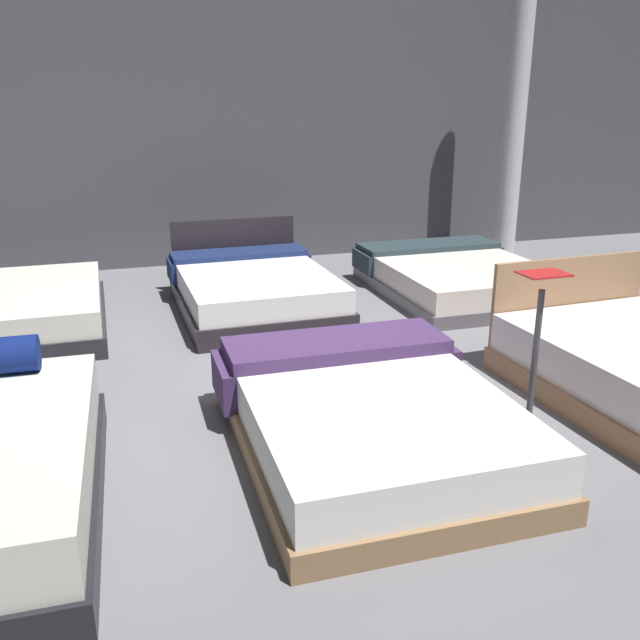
# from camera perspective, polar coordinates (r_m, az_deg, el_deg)

# --- Properties ---
(ground_plane) EXTENTS (18.00, 18.00, 0.02)m
(ground_plane) POSITION_cam_1_polar(r_m,az_deg,el_deg) (5.14, -1.15, -5.08)
(ground_plane) COLOR slate
(showroom_back_wall) EXTENTS (18.00, 0.06, 3.50)m
(showroom_back_wall) POSITION_cam_1_polar(r_m,az_deg,el_deg) (8.71, -9.12, 16.18)
(showroom_back_wall) COLOR #47474C
(showroom_back_wall) RESTS_ON ground_plane
(bed_1) EXTENTS (1.64, 2.03, 0.48)m
(bed_1) POSITION_cam_1_polar(r_m,az_deg,el_deg) (4.09, 4.20, -8.19)
(bed_1) COLOR #8E6B47
(bed_1) RESTS_ON ground_plane
(bed_3) EXTENTS (1.60, 1.94, 0.40)m
(bed_3) POSITION_cam_1_polar(r_m,az_deg,el_deg) (6.68, -24.55, 0.64)
(bed_3) COLOR #232227
(bed_3) RESTS_ON ground_plane
(bed_4) EXTENTS (1.50, 2.00, 0.78)m
(bed_4) POSITION_cam_1_polar(r_m,az_deg,el_deg) (6.73, -5.63, 2.56)
(bed_4) COLOR black
(bed_4) RESTS_ON ground_plane
(bed_5) EXTENTS (1.70, 2.11, 0.42)m
(bed_5) POSITION_cam_1_polar(r_m,az_deg,el_deg) (7.47, 11.48, 3.60)
(bed_5) COLOR #58545A
(bed_5) RESTS_ON ground_plane
(price_sign) EXTENTS (0.28, 0.24, 1.04)m
(price_sign) POSITION_cam_1_polar(r_m,az_deg,el_deg) (4.41, 17.59, -4.26)
(price_sign) COLOR #3F3F44
(price_sign) RESTS_ON ground_plane
(support_pillar) EXTENTS (0.30, 0.30, 3.50)m
(support_pillar) POSITION_cam_1_polar(r_m,az_deg,el_deg) (9.26, 16.05, 15.83)
(support_pillar) COLOR silver
(support_pillar) RESTS_ON ground_plane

